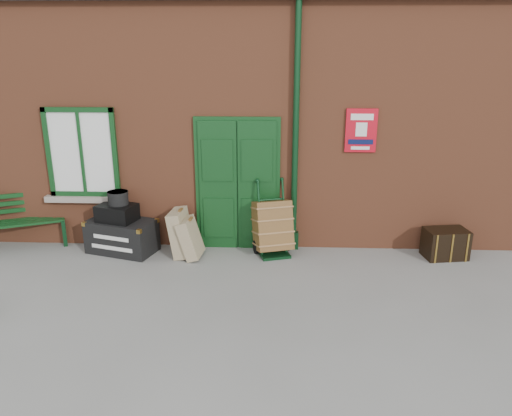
# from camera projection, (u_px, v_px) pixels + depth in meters

# --- Properties ---
(ground) EXTENTS (80.00, 80.00, 0.00)m
(ground) POSITION_uv_depth(u_px,v_px,m) (251.00, 285.00, 7.31)
(ground) COLOR gray
(ground) RESTS_ON ground
(station_building) EXTENTS (10.30, 4.30, 4.36)m
(station_building) POSITION_uv_depth(u_px,v_px,m) (260.00, 108.00, 9.96)
(station_building) COLOR brown
(station_building) RESTS_ON ground
(bench) EXTENTS (1.61, 1.06, 0.96)m
(bench) POSITION_uv_depth(u_px,v_px,m) (17.00, 220.00, 8.59)
(bench) COLOR #0F3A16
(bench) RESTS_ON ground
(houdini_trunk) EXTENTS (1.24, 0.91, 0.55)m
(houdini_trunk) POSITION_uv_depth(u_px,v_px,m) (122.00, 236.00, 8.44)
(houdini_trunk) COLOR black
(houdini_trunk) RESTS_ON ground
(strongbox) EXTENTS (0.71, 0.60, 0.28)m
(strongbox) POSITION_uv_depth(u_px,v_px,m) (117.00, 213.00, 8.31)
(strongbox) COLOR black
(strongbox) RESTS_ON houdini_trunk
(hatbox) EXTENTS (0.42, 0.42, 0.22)m
(hatbox) POSITION_uv_depth(u_px,v_px,m) (118.00, 198.00, 8.26)
(hatbox) COLOR black
(hatbox) RESTS_ON strongbox
(suitcase_back) EXTENTS (0.38, 0.57, 0.79)m
(suitcase_back) POSITION_uv_depth(u_px,v_px,m) (180.00, 233.00, 8.27)
(suitcase_back) COLOR tan
(suitcase_back) RESTS_ON ground
(suitcase_front) EXTENTS (0.42, 0.52, 0.68)m
(suitcase_front) POSITION_uv_depth(u_px,v_px,m) (190.00, 238.00, 8.18)
(suitcase_front) COLOR tan
(suitcase_front) RESTS_ON ground
(porter_trolley) EXTENTS (0.75, 0.78, 1.23)m
(porter_trolley) POSITION_uv_depth(u_px,v_px,m) (272.00, 226.00, 8.32)
(porter_trolley) COLOR black
(porter_trolley) RESTS_ON ground
(dark_trunk) EXTENTS (0.73, 0.54, 0.49)m
(dark_trunk) POSITION_uv_depth(u_px,v_px,m) (445.00, 243.00, 8.22)
(dark_trunk) COLOR black
(dark_trunk) RESTS_ON ground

